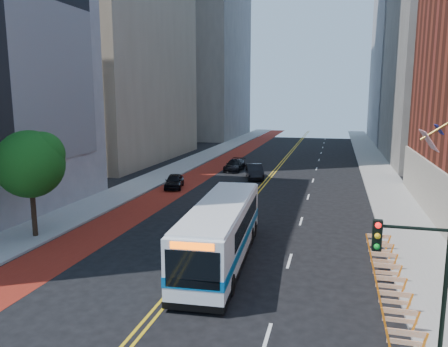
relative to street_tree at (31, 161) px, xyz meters
name	(u,v)px	position (x,y,z in m)	size (l,w,h in m)	color
ground	(166,300)	(11.24, -6.04, -4.91)	(160.00, 160.00, 0.00)	black
sidewalk_left	(166,173)	(-0.76, 23.96, -4.84)	(4.00, 140.00, 0.15)	gray
sidewalk_right	(384,183)	(23.24, 23.96, -4.84)	(4.00, 140.00, 0.15)	gray
bus_lane_paint	(198,175)	(3.14, 23.96, -4.91)	(3.60, 140.00, 0.01)	maroon
center_line_inner	(267,178)	(11.06, 23.96, -4.91)	(0.14, 140.00, 0.01)	gold
center_line_outer	(270,179)	(11.42, 23.96, -4.91)	(0.14, 140.00, 0.01)	gold
lane_dashes	(316,169)	(16.04, 31.96, -4.90)	(0.14, 98.20, 0.01)	silver
construction_barriers	(388,277)	(20.84, -2.62, -4.24)	(1.42, 10.91, 1.00)	orange
street_tree	(31,161)	(0.00, 0.00, 0.00)	(4.20, 4.20, 6.70)	black
traffic_signal	(414,271)	(20.66, -9.55, -1.19)	(2.21, 0.34, 5.07)	black
transit_bus	(222,231)	(12.46, -1.03, -3.18)	(3.40, 12.17, 3.31)	white
car_a	(174,181)	(3.02, 16.61, -4.22)	(1.63, 4.05, 1.38)	black
car_b	(254,171)	(9.74, 23.53, -4.12)	(1.67, 4.80, 1.58)	black
car_c	(235,165)	(6.46, 28.05, -4.23)	(1.90, 4.67, 1.36)	black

